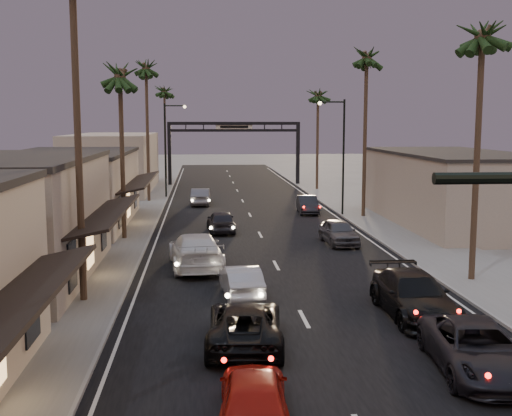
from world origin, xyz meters
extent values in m
plane|color=slate|center=(0.00, 40.00, 0.00)|extent=(200.00, 200.00, 0.00)
cube|color=black|center=(0.00, 45.00, 0.00)|extent=(14.00, 120.00, 0.02)
cube|color=slate|center=(-9.50, 52.00, 0.06)|extent=(5.00, 92.00, 0.12)
cube|color=slate|center=(9.50, 52.00, 0.06)|extent=(5.00, 92.00, 0.12)
cube|color=gray|center=(-13.00, 26.00, 2.75)|extent=(8.00, 14.00, 5.50)
cube|color=#C4B296|center=(-13.00, 42.00, 2.50)|extent=(8.00, 16.00, 5.00)
cube|color=gray|center=(-13.00, 65.00, 3.00)|extent=(8.00, 20.00, 6.00)
cube|color=gray|center=(14.00, 40.00, 2.50)|extent=(8.00, 18.00, 5.00)
cube|color=black|center=(-7.40, 70.00, 3.50)|extent=(0.40, 0.40, 7.00)
cube|color=black|center=(7.40, 70.00, 3.50)|extent=(0.40, 0.40, 7.00)
cube|color=black|center=(0.00, 70.00, 7.10)|extent=(15.20, 0.35, 0.35)
cube|color=black|center=(0.00, 70.00, 6.30)|extent=(15.20, 0.30, 0.30)
cube|color=beige|center=(0.00, 69.98, 6.70)|extent=(4.20, 0.12, 1.00)
cylinder|color=black|center=(7.20, 45.00, 4.50)|extent=(0.16, 0.16, 9.00)
cylinder|color=black|center=(6.20, 45.00, 8.80)|extent=(2.00, 0.12, 0.12)
sphere|color=#FFD899|center=(5.30, 45.00, 8.70)|extent=(0.30, 0.30, 0.30)
cylinder|color=black|center=(-7.20, 58.00, 4.50)|extent=(0.16, 0.16, 9.00)
cylinder|color=black|center=(-6.20, 58.00, 8.80)|extent=(2.00, 0.12, 0.12)
sphere|color=#FFD899|center=(-5.30, 58.00, 8.70)|extent=(0.30, 0.30, 0.30)
cylinder|color=#38281C|center=(-8.60, 22.00, 6.50)|extent=(0.28, 0.28, 13.00)
cylinder|color=#38281C|center=(-8.60, 36.00, 5.00)|extent=(0.28, 0.28, 10.00)
sphere|color=black|center=(-8.60, 36.00, 10.60)|extent=(3.20, 3.20, 3.20)
cylinder|color=#38281C|center=(-8.60, 55.00, 6.00)|extent=(0.28, 0.28, 12.00)
sphere|color=black|center=(-8.60, 55.00, 12.60)|extent=(3.20, 3.20, 3.20)
cylinder|color=#38281C|center=(8.60, 24.00, 5.50)|extent=(0.28, 0.28, 11.00)
sphere|color=black|center=(8.60, 24.00, 11.60)|extent=(3.20, 3.20, 3.20)
cylinder|color=#38281C|center=(8.60, 44.00, 6.00)|extent=(0.28, 0.28, 12.00)
sphere|color=black|center=(8.60, 44.00, 12.60)|extent=(3.20, 3.20, 3.20)
cylinder|color=#38281C|center=(8.60, 64.00, 5.00)|extent=(0.28, 0.28, 10.00)
sphere|color=black|center=(8.60, 64.00, 10.60)|extent=(3.20, 3.20, 3.20)
cylinder|color=#38281C|center=(-8.30, 78.00, 5.50)|extent=(0.28, 0.28, 11.00)
sphere|color=black|center=(-8.30, 78.00, 11.60)|extent=(3.20, 3.20, 3.20)
imported|color=#9E150B|center=(-2.54, 10.89, 0.71)|extent=(1.96, 4.28, 1.42)
imported|color=black|center=(-2.39, 16.39, 0.72)|extent=(2.77, 5.35, 1.44)
imported|color=#9A9B9F|center=(-2.15, 22.29, 0.68)|extent=(1.78, 4.21, 1.35)
imported|color=silver|center=(-4.09, 27.79, 0.89)|extent=(3.07, 6.33, 1.78)
imported|color=black|center=(-2.51, 38.23, 0.73)|extent=(1.97, 4.37, 1.46)
imported|color=#57575D|center=(-3.87, 52.41, 0.74)|extent=(1.74, 4.54, 1.48)
imported|color=black|center=(4.22, 13.49, 0.73)|extent=(2.91, 5.49, 1.47)
imported|color=black|center=(4.17, 18.99, 0.82)|extent=(2.34, 5.66, 1.64)
imported|color=#414145|center=(4.41, 33.43, 0.74)|extent=(2.01, 4.42, 1.47)
imported|color=black|center=(4.68, 46.51, 0.69)|extent=(1.69, 4.28, 1.39)
camera|label=1|loc=(-3.74, -3.90, 7.32)|focal=45.00mm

